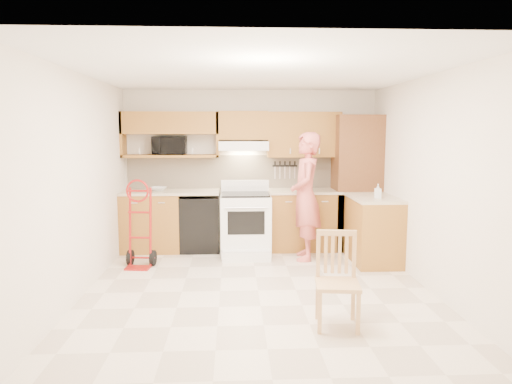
{
  "coord_description": "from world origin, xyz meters",
  "views": [
    {
      "loc": [
        -0.29,
        -5.31,
        1.85
      ],
      "look_at": [
        0.0,
        0.5,
        1.1
      ],
      "focal_mm": 32.98,
      "sensor_mm": 36.0,
      "label": 1
    }
  ],
  "objects": [
    {
      "name": "floor",
      "position": [
        0.0,
        0.0,
        -0.01
      ],
      "size": [
        4.0,
        4.5,
        0.02
      ],
      "primitive_type": "cube",
      "color": "beige",
      "rests_on": "ground"
    },
    {
      "name": "ceiling",
      "position": [
        0.0,
        0.0,
        2.51
      ],
      "size": [
        4.0,
        4.5,
        0.02
      ],
      "primitive_type": "cube",
      "color": "white",
      "rests_on": "ground"
    },
    {
      "name": "wall_back",
      "position": [
        0.0,
        2.26,
        1.25
      ],
      "size": [
        4.0,
        0.02,
        2.5
      ],
      "primitive_type": "cube",
      "color": "silver",
      "rests_on": "ground"
    },
    {
      "name": "wall_front",
      "position": [
        0.0,
        -2.26,
        1.25
      ],
      "size": [
        4.0,
        0.02,
        2.5
      ],
      "primitive_type": "cube",
      "color": "silver",
      "rests_on": "ground"
    },
    {
      "name": "wall_left",
      "position": [
        -2.01,
        0.0,
        1.25
      ],
      "size": [
        0.02,
        4.5,
        2.5
      ],
      "primitive_type": "cube",
      "color": "silver",
      "rests_on": "ground"
    },
    {
      "name": "wall_right",
      "position": [
        2.01,
        0.0,
        1.25
      ],
      "size": [
        0.02,
        4.5,
        2.5
      ],
      "primitive_type": "cube",
      "color": "silver",
      "rests_on": "ground"
    },
    {
      "name": "backsplash",
      "position": [
        0.0,
        2.23,
        1.2
      ],
      "size": [
        3.92,
        0.03,
        0.55
      ],
      "primitive_type": "cube",
      "color": "beige",
      "rests_on": "wall_back"
    },
    {
      "name": "lower_cab_left",
      "position": [
        -1.55,
        1.95,
        0.45
      ],
      "size": [
        0.9,
        0.6,
        0.9
      ],
      "primitive_type": "cube",
      "color": "brown",
      "rests_on": "ground"
    },
    {
      "name": "dishwasher",
      "position": [
        -0.8,
        1.95,
        0.42
      ],
      "size": [
        0.6,
        0.6,
        0.85
      ],
      "primitive_type": "cube",
      "color": "black",
      "rests_on": "ground"
    },
    {
      "name": "lower_cab_right",
      "position": [
        0.83,
        1.95,
        0.45
      ],
      "size": [
        1.14,
        0.6,
        0.9
      ],
      "primitive_type": "cube",
      "color": "brown",
      "rests_on": "ground"
    },
    {
      "name": "countertop_left",
      "position": [
        -1.25,
        1.95,
        0.92
      ],
      "size": [
        1.5,
        0.63,
        0.04
      ],
      "primitive_type": "cube",
      "color": "#BEB090",
      "rests_on": "lower_cab_left"
    },
    {
      "name": "countertop_right",
      "position": [
        0.83,
        1.95,
        0.92
      ],
      "size": [
        1.14,
        0.63,
        0.04
      ],
      "primitive_type": "cube",
      "color": "#BEB090",
      "rests_on": "lower_cab_right"
    },
    {
      "name": "cab_return_right",
      "position": [
        1.7,
        1.15,
        0.45
      ],
      "size": [
        0.6,
        1.0,
        0.9
      ],
      "primitive_type": "cube",
      "color": "brown",
      "rests_on": "ground"
    },
    {
      "name": "countertop_return",
      "position": [
        1.7,
        1.15,
        0.92
      ],
      "size": [
        0.63,
        1.0,
        0.04
      ],
      "primitive_type": "cube",
      "color": "#BEB090",
      "rests_on": "cab_return_right"
    },
    {
      "name": "pantry_tall",
      "position": [
        1.65,
        1.95,
        1.05
      ],
      "size": [
        0.7,
        0.6,
        2.1
      ],
      "primitive_type": "cube",
      "color": "#5B3217",
      "rests_on": "ground"
    },
    {
      "name": "upper_cab_left",
      "position": [
        -1.25,
        2.08,
        1.98
      ],
      "size": [
        1.5,
        0.33,
        0.34
      ],
      "primitive_type": "cube",
      "color": "brown",
      "rests_on": "wall_back"
    },
    {
      "name": "upper_shelf_mw",
      "position": [
        -1.25,
        2.08,
        1.47
      ],
      "size": [
        1.5,
        0.33,
        0.04
      ],
      "primitive_type": "cube",
      "color": "brown",
      "rests_on": "wall_back"
    },
    {
      "name": "upper_cab_center",
      "position": [
        -0.12,
        2.08,
        1.94
      ],
      "size": [
        0.76,
        0.33,
        0.44
      ],
      "primitive_type": "cube",
      "color": "brown",
      "rests_on": "wall_back"
    },
    {
      "name": "upper_cab_right",
      "position": [
        0.83,
        2.08,
        1.8
      ],
      "size": [
        1.14,
        0.33,
        0.7
      ],
      "primitive_type": "cube",
      "color": "brown",
      "rests_on": "wall_back"
    },
    {
      "name": "range_hood",
      "position": [
        -0.12,
        2.02,
        1.63
      ],
      "size": [
        0.76,
        0.46,
        0.14
      ],
      "primitive_type": "cube",
      "color": "white",
      "rests_on": "wall_back"
    },
    {
      "name": "knife_strip",
      "position": [
        0.55,
        2.21,
        1.24
      ],
      "size": [
        0.4,
        0.05,
        0.29
      ],
      "primitive_type": null,
      "color": "black",
      "rests_on": "backsplash"
    },
    {
      "name": "microwave",
      "position": [
        -1.27,
        2.08,
        1.63
      ],
      "size": [
        0.52,
        0.35,
        0.28
      ],
      "primitive_type": "imported",
      "rotation": [
        0.0,
        0.0,
        -0.0
      ],
      "color": "black",
      "rests_on": "upper_shelf_mw"
    },
    {
      "name": "range",
      "position": [
        -0.1,
        1.62,
        0.55
      ],
      "size": [
        0.74,
        0.98,
        1.1
      ],
      "primitive_type": null,
      "color": "white",
      "rests_on": "ground"
    },
    {
      "name": "person",
      "position": [
        0.76,
        1.35,
        0.92
      ],
      "size": [
        0.48,
        0.7,
        1.84
      ],
      "primitive_type": "imported",
      "rotation": [
        0.0,
        0.0,
        -1.64
      ],
      "color": "#C85B52",
      "rests_on": "ground"
    },
    {
      "name": "hand_truck",
      "position": [
        -1.57,
        1.03,
        0.55
      ],
      "size": [
        0.47,
        0.44,
        1.09
      ],
      "primitive_type": null,
      "rotation": [
        0.0,
        0.0,
        -0.11
      ],
      "color": "maroon",
      "rests_on": "ground"
    },
    {
      "name": "dining_chair",
      "position": [
        0.7,
        -1.06,
        0.45
      ],
      "size": [
        0.45,
        0.49,
        0.9
      ],
      "primitive_type": null,
      "rotation": [
        0.0,
        0.0,
        -0.12
      ],
      "color": "tan",
      "rests_on": "ground"
    },
    {
      "name": "soap_bottle",
      "position": [
        1.7,
        0.99,
        1.04
      ],
      "size": [
        0.11,
        0.11,
        0.2
      ],
      "primitive_type": "imported",
      "rotation": [
        0.0,
        0.0,
        -0.21
      ],
      "color": "white",
      "rests_on": "countertop_return"
    },
    {
      "name": "bowl",
      "position": [
        -1.44,
        1.95,
        0.97
      ],
      "size": [
        0.28,
        0.28,
        0.06
      ],
      "primitive_type": "imported",
      "rotation": [
        0.0,
        0.0,
        -0.21
      ],
      "color": "white",
      "rests_on": "countertop_left"
    }
  ]
}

